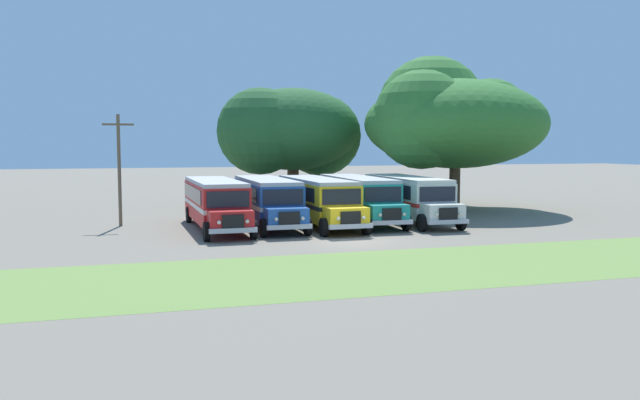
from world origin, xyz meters
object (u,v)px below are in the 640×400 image
Objects in this scene: parked_bus_slot_1 at (267,199)px; parked_bus_slot_3 at (358,197)px; broad_shade_tree at (291,132)px; parked_bus_slot_0 at (216,201)px; secondary_tree at (448,119)px; parked_bus_slot_4 at (408,196)px; utility_pole at (119,166)px; parked_bus_slot_2 at (318,199)px.

parked_bus_slot_1 is 1.00× the size of parked_bus_slot_3.
parked_bus_slot_1 is 0.89× the size of broad_shade_tree.
secondary_tree is at bearing 109.56° from parked_bus_slot_0.
parked_bus_slot_4 is 17.83m from utility_pole.
parked_bus_slot_0 is at bearing -91.98° from parked_bus_slot_2.
broad_shade_tree reaches higher than parked_bus_slot_3.
parked_bus_slot_3 is 12.39m from secondary_tree.
parked_bus_slot_1 is 9.05m from parked_bus_slot_4.
utility_pole is at bearing -105.09° from parked_bus_slot_2.
broad_shade_tree is at bearing 160.06° from parked_bus_slot_1.
parked_bus_slot_1 is at bearing 98.99° from parked_bus_slot_0.
secondary_tree is at bearing -29.11° from broad_shade_tree.
parked_bus_slot_2 is 1.00× the size of parked_bus_slot_4.
parked_bus_slot_0 is 15.66m from broad_shade_tree.
utility_pole is (-5.31, 2.80, 1.99)m from parked_bus_slot_0.
parked_bus_slot_2 is at bearing -85.54° from parked_bus_slot_4.
parked_bus_slot_0 is 1.63× the size of utility_pole.
parked_bus_slot_3 is at bearing -83.88° from broad_shade_tree.
parked_bus_slot_4 is (9.04, -0.42, 0.00)m from parked_bus_slot_1.
secondary_tree is (6.32, 6.78, 5.21)m from parked_bus_slot_4.
parked_bus_slot_1 is at bearing -86.10° from parked_bus_slot_3.
secondary_tree reaches higher than parked_bus_slot_0.
parked_bus_slot_4 is at bearing 89.70° from parked_bus_slot_0.
parked_bus_slot_0 is 0.89× the size of broad_shade_tree.
broad_shade_tree is (-4.41, 12.76, 4.29)m from parked_bus_slot_4.
broad_shade_tree reaches higher than utility_pole.
utility_pole is (-11.45, 2.93, 1.99)m from parked_bus_slot_2.
parked_bus_slot_1 is at bearing -103.66° from parked_bus_slot_2.
parked_bus_slot_4 is (12.20, 0.13, 0.00)m from parked_bus_slot_0.
secondary_tree reaches higher than parked_bus_slot_2.
parked_bus_slot_0 is at bearing -83.41° from parked_bus_slot_3.
secondary_tree is at bearing 113.14° from parked_bus_slot_1.
secondary_tree reaches higher than broad_shade_tree.
parked_bus_slot_3 is 0.74× the size of secondary_tree.
parked_bus_slot_4 is 1.64× the size of utility_pole.
secondary_tree reaches higher than utility_pole.
parked_bus_slot_2 is at bearing -150.37° from secondary_tree.
parked_bus_slot_1 is 8.98m from utility_pole.
parked_bus_slot_0 and parked_bus_slot_4 have the same top height.
parked_bus_slot_0 and parked_bus_slot_3 have the same top height.
parked_bus_slot_1 is at bearing -110.59° from broad_shade_tree.
parked_bus_slot_3 is 12.90m from broad_shade_tree.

